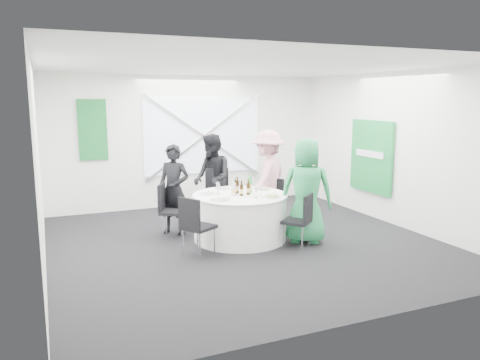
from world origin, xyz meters
name	(u,v)px	position (x,y,z in m)	size (l,w,h in m)	color
floor	(245,242)	(0.00, 0.00, 0.00)	(6.00, 6.00, 0.00)	black
ceiling	(245,66)	(0.00, 0.00, 2.80)	(6.00, 6.00, 0.00)	silver
wall_back	(189,141)	(0.00, 3.00, 1.40)	(6.00, 6.00, 0.00)	white
wall_front	(365,191)	(0.00, -3.00, 1.40)	(6.00, 6.00, 0.00)	white
wall_left	(39,168)	(-3.00, 0.00, 1.40)	(6.00, 6.00, 0.00)	white
wall_right	(395,149)	(3.00, 0.00, 1.40)	(6.00, 6.00, 0.00)	white
window_panel	(203,136)	(0.30, 2.96, 1.50)	(2.60, 0.03, 1.60)	silver
window_brace_a	(204,136)	(0.30, 2.92, 1.50)	(0.05, 0.05, 3.16)	silver
window_brace_b	(204,136)	(0.30, 2.92, 1.50)	(0.05, 0.05, 3.16)	silver
green_banner	(93,130)	(-2.00, 2.95, 1.70)	(0.55, 0.04, 1.20)	#125A26
green_sign	(371,156)	(2.94, 0.60, 1.20)	(0.05, 1.20, 1.40)	#18883A
banquet_table	(240,217)	(0.00, 0.20, 0.38)	(1.56, 1.56, 0.76)	white
chair_back	(219,191)	(0.04, 1.28, 0.61)	(0.48, 0.49, 1.03)	black
chair_back_left	(169,206)	(-1.06, 0.75, 0.54)	(0.57, 0.56, 0.92)	black
chair_back_right	(272,198)	(0.89, 0.79, 0.50)	(0.54, 0.54, 0.86)	black
chair_front_right	(301,217)	(0.69, -0.61, 0.50)	(0.55, 0.55, 0.86)	black
chair_front_left	(195,222)	(-0.96, -0.38, 0.53)	(0.57, 0.57, 0.91)	black
person_man_back_left	(174,190)	(-0.91, 0.95, 0.77)	(0.57, 0.37, 1.55)	black
person_man_back	(212,178)	(-0.04, 1.44, 0.83)	(0.81, 0.45, 1.67)	black
person_woman_pink	(267,177)	(0.87, 0.96, 0.87)	(1.13, 0.52, 1.75)	pink
person_woman_green	(306,191)	(0.92, -0.36, 0.85)	(0.83, 0.54, 1.70)	#279051
plate_back	(223,188)	(-0.09, 0.76, 0.77)	(0.28, 0.28, 0.01)	silver
plate_back_left	(208,194)	(-0.49, 0.42, 0.77)	(0.28, 0.28, 0.01)	silver
plate_back_right	(263,189)	(0.52, 0.40, 0.78)	(0.26, 0.26, 0.04)	silver
plate_front_right	(272,196)	(0.38, -0.21, 0.78)	(0.29, 0.29, 0.04)	silver
plate_front_left	(218,200)	(-0.49, -0.09, 0.77)	(0.25, 0.25, 0.01)	silver
napkin	(223,198)	(-0.43, -0.14, 0.80)	(0.19, 0.13, 0.05)	white
beer_bottle_a	(235,188)	(-0.07, 0.25, 0.86)	(0.06, 0.06, 0.26)	#341F09
beer_bottle_b	(237,187)	(0.00, 0.31, 0.87)	(0.06, 0.06, 0.28)	#341F09
beer_bottle_c	(248,189)	(0.11, 0.13, 0.85)	(0.06, 0.06, 0.25)	#341F09
beer_bottle_d	(241,190)	(-0.03, 0.08, 0.85)	(0.06, 0.06, 0.25)	#341F09
green_water_bottle	(250,185)	(0.19, 0.24, 0.89)	(0.08, 0.08, 0.33)	green
clear_water_bottle	(233,189)	(-0.14, 0.14, 0.87)	(0.08, 0.08, 0.28)	silver
wine_glass_a	(261,188)	(0.26, -0.06, 0.88)	(0.07, 0.07, 0.17)	white
wine_glass_b	(237,182)	(0.11, 0.60, 0.88)	(0.07, 0.07, 0.17)	white
wine_glass_c	(256,190)	(0.13, -0.15, 0.88)	(0.07, 0.07, 0.17)	white
wine_glass_d	(218,185)	(-0.27, 0.52, 0.88)	(0.07, 0.07, 0.17)	white
wine_glass_e	(218,187)	(-0.33, 0.35, 0.88)	(0.07, 0.07, 0.17)	white
fork_a	(239,188)	(0.21, 0.74, 0.76)	(0.01, 0.15, 0.01)	silver
knife_a	(220,189)	(-0.15, 0.76, 0.76)	(0.01, 0.15, 0.01)	silver
fork_b	(216,200)	(-0.51, -0.06, 0.76)	(0.01, 0.15, 0.01)	silver
knife_b	(234,202)	(-0.30, -0.29, 0.76)	(0.01, 0.15, 0.01)	silver
fork_c	(266,190)	(0.55, 0.36, 0.76)	(0.01, 0.15, 0.01)	silver
knife_c	(251,188)	(0.39, 0.63, 0.76)	(0.01, 0.15, 0.01)	silver
fork_d	(270,198)	(0.31, -0.29, 0.76)	(0.01, 0.15, 0.01)	silver
knife_d	(275,194)	(0.54, 0.01, 0.76)	(0.01, 0.15, 0.01)	silver
fork_e	(209,192)	(-0.40, 0.61, 0.76)	(0.01, 0.15, 0.01)	silver
knife_e	(205,195)	(-0.56, 0.34, 0.76)	(0.01, 0.15, 0.01)	silver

